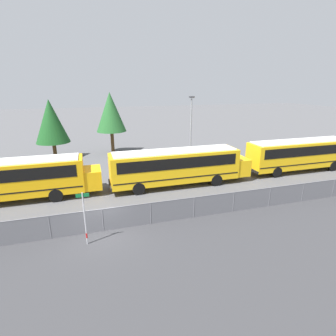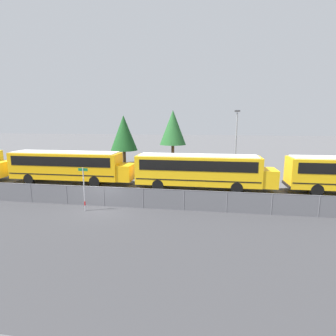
% 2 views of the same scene
% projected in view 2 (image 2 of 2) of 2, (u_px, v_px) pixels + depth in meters
% --- Properties ---
extents(ground_plane, '(200.00, 200.00, 0.00)m').
position_uv_depth(ground_plane, '(105.00, 206.00, 19.89)').
color(ground_plane, '#4C4C4F').
extents(road_strip, '(100.54, 12.00, 0.01)m').
position_uv_depth(road_strip, '(61.00, 242.00, 14.06)').
color(road_strip, '#333335').
rests_on(road_strip, ground_plane).
extents(fence, '(66.61, 0.07, 1.53)m').
position_uv_depth(fence, '(104.00, 196.00, 19.75)').
color(fence, '#9EA0A5').
rests_on(fence, ground_plane).
extents(school_bus_1, '(12.92, 2.50, 3.27)m').
position_uv_depth(school_bus_1, '(69.00, 164.00, 26.95)').
color(school_bus_1, '#EDA80F').
rests_on(school_bus_1, ground_plane).
extents(school_bus_2, '(12.92, 2.50, 3.27)m').
position_uv_depth(school_bus_2, '(200.00, 169.00, 24.44)').
color(school_bus_2, yellow).
rests_on(school_bus_2, ground_plane).
extents(street_sign, '(0.70, 0.09, 3.17)m').
position_uv_depth(street_sign, '(84.00, 188.00, 18.62)').
color(street_sign, '#B7B7BC').
rests_on(street_sign, ground_plane).
extents(light_pole, '(0.60, 0.24, 7.56)m').
position_uv_depth(light_pole, '(236.00, 140.00, 30.03)').
color(light_pole, gray).
rests_on(light_pole, ground_plane).
extents(tree_0, '(3.84, 3.84, 7.91)m').
position_uv_depth(tree_0, '(173.00, 128.00, 38.07)').
color(tree_0, '#51381E').
rests_on(tree_0, ground_plane).
extents(tree_1, '(3.93, 3.93, 7.18)m').
position_uv_depth(tree_1, '(124.00, 133.00, 38.26)').
color(tree_1, '#51381E').
rests_on(tree_1, ground_plane).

